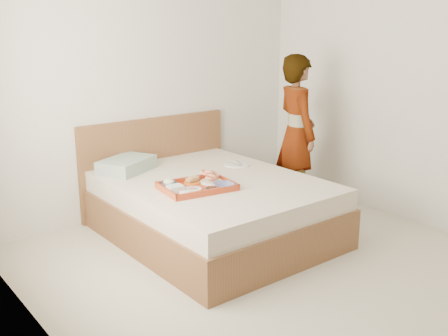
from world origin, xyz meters
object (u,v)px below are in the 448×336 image
(bed, at_px, (213,208))
(tray, at_px, (197,186))
(person, at_px, (296,134))
(dinner_plate, at_px, (237,164))

(bed, relative_size, tray, 3.45)
(bed, height_order, person, person)
(bed, distance_m, tray, 0.42)
(tray, relative_size, person, 0.37)
(tray, bearing_deg, bed, 36.07)
(bed, bearing_deg, tray, -152.40)
(dinner_plate, distance_m, person, 0.70)
(bed, relative_size, person, 1.27)
(dinner_plate, relative_size, person, 0.16)
(dinner_plate, height_order, person, person)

